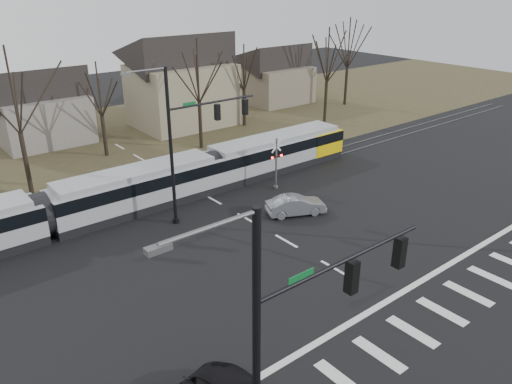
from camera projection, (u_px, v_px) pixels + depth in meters
ground at (362, 284)px, 26.45m from camera, size 140.00×140.00×0.00m
grass_verge at (111, 142)px, 49.38m from camera, size 140.00×28.00×0.01m
crosswalk at (428, 321)px, 23.58m from camera, size 27.00×2.60×0.01m
stop_line at (390, 300)px, 25.15m from camera, size 28.00×0.35×0.01m
lane_dashes at (199, 191)px, 37.91m from camera, size 0.18×30.00×0.01m
rail_pair at (200, 192)px, 37.76m from camera, size 90.00×1.52×0.06m
tram at (136, 188)px, 34.38m from camera, size 39.03×2.90×2.96m
sedan at (296, 205)px, 34.02m from camera, size 4.42×5.11×1.34m
signal_pole_near_left at (301, 338)px, 13.91m from camera, size 9.28×0.44×10.20m
signal_pole_far at (192, 135)px, 31.77m from camera, size 9.28×0.44×10.20m
rail_crossing_signal at (276, 165)px, 37.74m from camera, size 1.08×0.36×4.00m
tree_row at (154, 100)px, 44.26m from camera, size 59.20×7.20×10.00m
house_b at (40, 102)px, 47.81m from camera, size 8.64×7.56×7.65m
house_c at (181, 77)px, 53.20m from camera, size 10.80×8.64×10.10m
house_d at (275, 71)px, 63.75m from camera, size 8.64×7.56×7.65m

